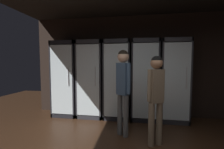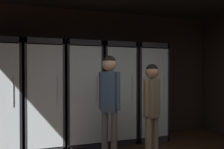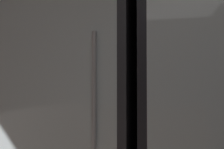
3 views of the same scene
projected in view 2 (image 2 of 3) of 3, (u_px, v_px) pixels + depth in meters
name	position (u px, v px, depth m)	size (l,w,h in m)	color
wall_back	(104.00, 75.00, 4.72)	(6.00, 0.06, 2.80)	black
cooler_far_left	(4.00, 97.00, 3.85)	(0.68, 0.62, 2.08)	black
cooler_left	(45.00, 96.00, 4.07)	(0.68, 0.62, 2.08)	#2B2B30
cooler_center	(83.00, 95.00, 4.29)	(0.68, 0.62, 2.08)	black
cooler_right	(117.00, 93.00, 4.50)	(0.68, 0.62, 2.08)	black
cooler_far_right	(148.00, 92.00, 4.72)	(0.68, 0.62, 2.08)	#2B2B30
shopper_near	(109.00, 95.00, 3.35)	(0.31, 0.26, 1.74)	#4C4C4C
shopper_far	(152.00, 104.00, 3.28)	(0.31, 0.24, 1.60)	#72604C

